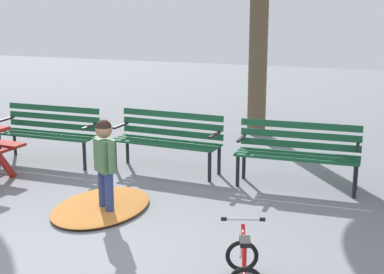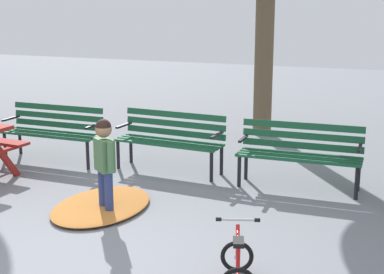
% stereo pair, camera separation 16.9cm
% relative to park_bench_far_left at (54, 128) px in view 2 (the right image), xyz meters
% --- Properties ---
extents(ground, '(36.00, 36.00, 0.00)m').
position_rel_park_bench_far_left_xyz_m(ground, '(2.15, -3.01, -0.51)').
color(ground, slate).
extents(park_bench_far_left, '(1.61, 0.49, 0.85)m').
position_rel_park_bench_far_left_xyz_m(park_bench_far_left, '(0.00, 0.00, 0.00)').
color(park_bench_far_left, '#195133').
rests_on(park_bench_far_left, ground).
extents(park_bench_left, '(1.62, 0.53, 0.85)m').
position_rel_park_bench_far_left_xyz_m(park_bench_left, '(1.91, 0.19, 0.00)').
color(park_bench_left, '#195133').
rests_on(park_bench_left, ground).
extents(park_bench_right, '(1.62, 0.54, 0.85)m').
position_rel_park_bench_far_left_xyz_m(park_bench_right, '(3.80, 0.14, 0.00)').
color(park_bench_right, '#195133').
rests_on(park_bench_right, ground).
extents(child_standing, '(0.36, 0.29, 1.11)m').
position_rel_park_bench_far_left_xyz_m(child_standing, '(1.94, -1.67, 0.15)').
color(child_standing, navy).
rests_on(child_standing, ground).
extents(kids_bicycle, '(0.51, 0.63, 0.54)m').
position_rel_park_bench_far_left_xyz_m(kids_bicycle, '(3.89, -2.74, -0.31)').
color(kids_bicycle, black).
rests_on(kids_bicycle, ground).
extents(leaf_pile, '(1.07, 1.51, 0.07)m').
position_rel_park_bench_far_left_xyz_m(leaf_pile, '(1.80, -1.56, -0.48)').
color(leaf_pile, '#B26B2D').
rests_on(leaf_pile, ground).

